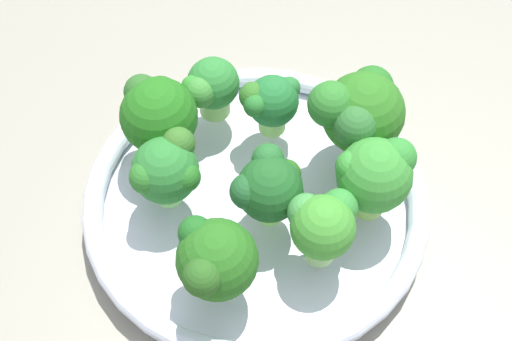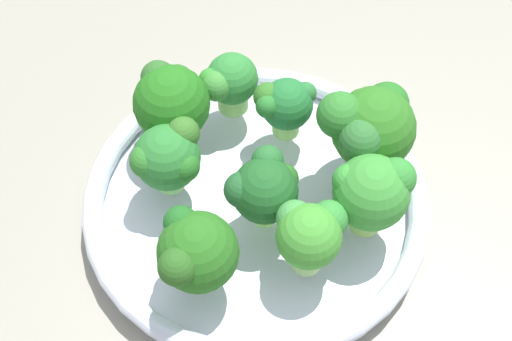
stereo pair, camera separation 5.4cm
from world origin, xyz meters
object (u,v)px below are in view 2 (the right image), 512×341
(bowl, at_px, (256,203))
(broccoli_floret_4, at_px, (372,192))
(broccoli_floret_2, at_px, (195,252))
(broccoli_floret_1, at_px, (168,157))
(broccoli_floret_7, at_px, (310,233))
(broccoli_floret_0, at_px, (369,126))
(broccoli_floret_8, at_px, (229,82))
(broccoli_floret_3, at_px, (285,105))
(broccoli_floret_6, at_px, (171,101))
(broccoli_floret_5, at_px, (264,188))

(bowl, distance_m, broccoli_floret_4, 0.10)
(bowl, distance_m, broccoli_floret_2, 0.10)
(broccoli_floret_1, height_order, broccoli_floret_7, same)
(broccoli_floret_0, relative_size, broccoli_floret_8, 1.39)
(bowl, height_order, broccoli_floret_3, broccoli_floret_3)
(broccoli_floret_1, xyz_separation_m, broccoli_floret_8, (0.08, 0.02, -0.00))
(broccoli_floret_6, bearing_deg, broccoli_floret_4, -74.40)
(bowl, height_order, broccoli_floret_1, broccoli_floret_1)
(broccoli_floret_6, bearing_deg, bowl, -86.42)
(broccoli_floret_1, xyz_separation_m, broccoli_floret_7, (0.03, -0.11, 0.00))
(broccoli_floret_4, relative_size, broccoli_floret_6, 1.00)
(broccoli_floret_6, bearing_deg, broccoli_floret_5, -92.11)
(bowl, bearing_deg, broccoli_floret_1, 127.72)
(broccoli_floret_1, height_order, broccoli_floret_4, broccoli_floret_4)
(broccoli_floret_8, bearing_deg, broccoli_floret_7, -112.14)
(broccoli_floret_0, xyz_separation_m, broccoli_floret_4, (-0.04, -0.04, -0.00))
(broccoli_floret_2, bearing_deg, broccoli_floret_1, 62.05)
(broccoli_floret_1, bearing_deg, broccoli_floret_5, -66.06)
(broccoli_floret_3, height_order, broccoli_floret_5, broccoli_floret_5)
(broccoli_floret_0, relative_size, broccoli_floret_5, 1.27)
(bowl, xyz_separation_m, broccoli_floret_7, (-0.01, -0.06, 0.05))
(broccoli_floret_7, bearing_deg, broccoli_floret_8, 67.86)
(broccoli_floret_3, height_order, broccoli_floret_4, broccoli_floret_4)
(broccoli_floret_4, relative_size, broccoli_floret_7, 1.15)
(bowl, bearing_deg, broccoli_floret_5, -118.23)
(bowl, xyz_separation_m, broccoli_floret_8, (0.04, 0.07, 0.05))
(broccoli_floret_1, bearing_deg, bowl, -52.28)
(broccoli_floret_1, distance_m, broccoli_floret_2, 0.08)
(broccoli_floret_1, height_order, broccoli_floret_3, broccoli_floret_1)
(broccoli_floret_3, bearing_deg, broccoli_floret_8, 107.01)
(broccoli_floret_0, bearing_deg, bowl, 155.08)
(broccoli_floret_4, bearing_deg, broccoli_floret_5, 130.28)
(bowl, relative_size, broccoli_floret_6, 3.85)
(broccoli_floret_0, bearing_deg, broccoli_floret_2, 174.74)
(broccoli_floret_2, distance_m, broccoli_floret_3, 0.14)
(broccoli_floret_8, bearing_deg, broccoli_floret_3, -72.99)
(broccoli_floret_3, bearing_deg, broccoli_floret_0, -71.50)
(broccoli_floret_5, height_order, broccoli_floret_6, broccoli_floret_6)
(broccoli_floret_5, distance_m, broccoli_floret_6, 0.10)
(broccoli_floret_0, xyz_separation_m, broccoli_floret_3, (-0.02, 0.06, -0.01))
(bowl, height_order, broccoli_floret_4, broccoli_floret_4)
(broccoli_floret_4, xyz_separation_m, broccoli_floret_7, (-0.05, 0.01, -0.01))
(broccoli_floret_1, distance_m, broccoli_floret_6, 0.05)
(broccoli_floret_1, distance_m, broccoli_floret_5, 0.07)
(broccoli_floret_4, height_order, broccoli_floret_5, broccoli_floret_4)
(bowl, height_order, broccoli_floret_2, broccoli_floret_2)
(broccoli_floret_2, height_order, broccoli_floret_6, broccoli_floret_6)
(broccoli_floret_7, height_order, broccoli_floret_8, broccoli_floret_7)
(broccoli_floret_2, relative_size, broccoli_floret_4, 0.94)
(bowl, xyz_separation_m, broccoli_floret_0, (0.08, -0.04, 0.06))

